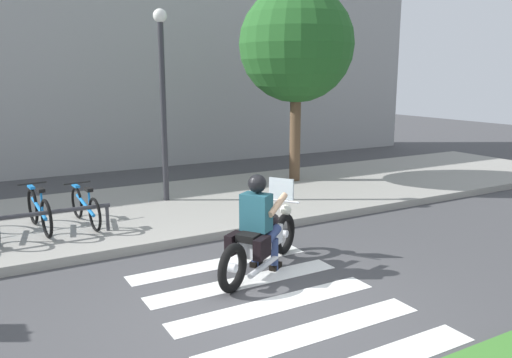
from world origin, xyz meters
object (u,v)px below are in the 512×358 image
street_lamp (163,89)px  bicycle_2 (39,211)px  bicycle_3 (85,207)px  bike_rack (18,219)px  tree_near_rack (296,45)px  rider (259,216)px  motorcycle (261,240)px

street_lamp → bicycle_2: bearing=-158.7°
bicycle_3 → bike_rack: 1.27m
street_lamp → tree_near_rack: 3.72m
street_lamp → tree_near_rack: (3.56, 0.40, 0.99)m
rider → bicycle_3: bearing=118.9°
motorcycle → bike_rack: bearing=139.0°
bicycle_2 → bicycle_3: 0.76m
bicycle_2 → rider: bearing=-51.5°
rider → bicycle_3: (-1.75, 3.17, -0.35)m
rider → street_lamp: 4.51m
bicycle_2 → bike_rack: 0.67m
motorcycle → bicycle_2: bearing=129.5°
bicycle_3 → tree_near_rack: size_ratio=0.33×
motorcycle → bicycle_3: motorcycle is taller
motorcycle → rider: 0.38m
bicycle_3 → bike_rack: bearing=-154.1°
bike_rack → tree_near_rack: tree_near_rack is taller
motorcycle → tree_near_rack: bearing=51.5°
bicycle_2 → street_lamp: size_ratio=0.40×
bicycle_3 → tree_near_rack: bearing=14.7°
motorcycle → bicycle_2: size_ratio=1.22×
motorcycle → street_lamp: 4.63m
motorcycle → rider: (-0.07, -0.04, 0.37)m
motorcycle → tree_near_rack: tree_near_rack is taller
bike_rack → street_lamp: bearing=27.7°
motorcycle → bike_rack: motorcycle is taller
rider → bike_rack: 3.91m
motorcycle → bike_rack: 3.92m
bicycle_2 → bike_rack: size_ratio=0.56×
motorcycle → street_lamp: street_lamp is taller
rider → street_lamp: street_lamp is taller
bicycle_3 → street_lamp: bearing=28.7°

